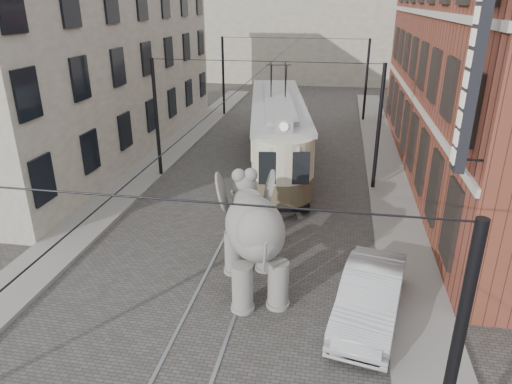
# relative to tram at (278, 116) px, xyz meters

# --- Properties ---
(ground) EXTENTS (120.00, 120.00, 0.00)m
(ground) POSITION_rel_tram_xyz_m (-0.09, -9.15, -2.73)
(ground) COLOR #454240
(tram_rails) EXTENTS (1.54, 80.00, 0.02)m
(tram_rails) POSITION_rel_tram_xyz_m (-0.09, -9.15, -2.71)
(tram_rails) COLOR slate
(tram_rails) RESTS_ON ground
(sidewalk_right) EXTENTS (2.00, 60.00, 0.15)m
(sidewalk_right) POSITION_rel_tram_xyz_m (5.91, -9.15, -2.65)
(sidewalk_right) COLOR slate
(sidewalk_right) RESTS_ON ground
(sidewalk_left) EXTENTS (2.00, 60.00, 0.15)m
(sidewalk_left) POSITION_rel_tram_xyz_m (-6.59, -9.15, -2.65)
(sidewalk_left) COLOR slate
(sidewalk_left) RESTS_ON ground
(brick_building) EXTENTS (8.00, 26.00, 12.00)m
(brick_building) POSITION_rel_tram_xyz_m (10.91, -0.15, 3.27)
(brick_building) COLOR brown
(brick_building) RESTS_ON ground
(stucco_building) EXTENTS (7.00, 24.00, 10.00)m
(stucco_building) POSITION_rel_tram_xyz_m (-11.09, 0.85, 2.27)
(stucco_building) COLOR gray
(stucco_building) RESTS_ON ground
(distant_block) EXTENTS (28.00, 10.00, 14.00)m
(distant_block) POSITION_rel_tram_xyz_m (-0.09, 30.85, 4.27)
(distant_block) COLOR gray
(distant_block) RESTS_ON ground
(catenary) EXTENTS (11.00, 30.20, 6.00)m
(catenary) POSITION_rel_tram_xyz_m (-0.29, -4.15, 0.27)
(catenary) COLOR black
(catenary) RESTS_ON ground
(tram) EXTENTS (5.08, 14.02, 5.45)m
(tram) POSITION_rel_tram_xyz_m (0.00, 0.00, 0.00)
(tram) COLOR #BFBA9B
(tram) RESTS_ON ground
(elephant) EXTENTS (4.65, 6.15, 3.34)m
(elephant) POSITION_rel_tram_xyz_m (0.95, -12.38, -1.06)
(elephant) COLOR slate
(elephant) RESTS_ON ground
(parked_car) EXTENTS (2.47, 4.83, 1.52)m
(parked_car) POSITION_rel_tram_xyz_m (4.45, -13.37, -1.97)
(parked_car) COLOR #9D9EA2
(parked_car) RESTS_ON ground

